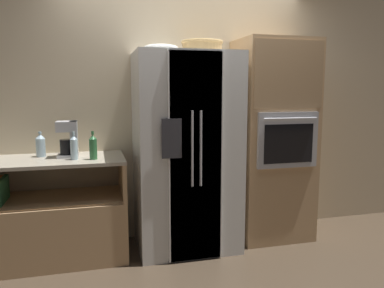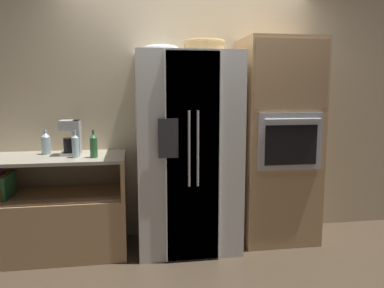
% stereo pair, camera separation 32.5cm
% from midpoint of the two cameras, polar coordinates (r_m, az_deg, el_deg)
% --- Properties ---
extents(ground_plane, '(20.00, 20.00, 0.00)m').
position_cam_midpoint_polar(ground_plane, '(3.79, 2.99, -15.52)').
color(ground_plane, '#4C3D2D').
extents(wall_back, '(12.00, 0.06, 2.80)m').
position_cam_midpoint_polar(wall_back, '(3.91, 1.76, 6.40)').
color(wall_back, beige).
rests_on(wall_back, ground_plane).
extents(counter_left, '(1.40, 0.65, 0.93)m').
position_cam_midpoint_polar(counter_left, '(3.73, -18.77, -10.70)').
color(counter_left, tan).
rests_on(counter_left, ground_plane).
extents(refrigerator, '(0.95, 0.74, 1.87)m').
position_cam_midpoint_polar(refrigerator, '(3.56, 1.86, -1.31)').
color(refrigerator, silver).
rests_on(refrigerator, ground_plane).
extents(wall_oven, '(0.75, 0.66, 2.02)m').
position_cam_midpoint_polar(wall_oven, '(3.89, 15.25, 0.37)').
color(wall_oven, tan).
rests_on(wall_oven, ground_plane).
extents(wicker_basket, '(0.40, 0.40, 0.12)m').
position_cam_midpoint_polar(wicker_basket, '(3.64, 4.48, 14.63)').
color(wicker_basket, tan).
rests_on(wicker_basket, refrigerator).
extents(fruit_bowl, '(0.31, 0.31, 0.06)m').
position_cam_midpoint_polar(fruit_bowl, '(3.47, -1.94, 14.42)').
color(fruit_bowl, white).
rests_on(fruit_bowl, refrigerator).
extents(bottle_tall, '(0.06, 0.06, 0.25)m').
position_cam_midpoint_polar(bottle_tall, '(3.44, -14.81, -0.25)').
color(bottle_tall, silver).
rests_on(bottle_tall, counter_left).
extents(bottle_short, '(0.07, 0.07, 0.25)m').
position_cam_midpoint_polar(bottle_short, '(3.40, -12.15, -0.24)').
color(bottle_short, '#33723F').
rests_on(bottle_short, counter_left).
extents(bottle_wide, '(0.08, 0.08, 0.23)m').
position_cam_midpoint_polar(bottle_wide, '(3.71, -19.09, 0.13)').
color(bottle_wide, silver).
rests_on(bottle_wide, counter_left).
extents(coffee_maker, '(0.18, 0.18, 0.32)m').
position_cam_midpoint_polar(coffee_maker, '(3.59, -15.30, 1.14)').
color(coffee_maker, '#B2B2B7').
rests_on(coffee_maker, counter_left).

